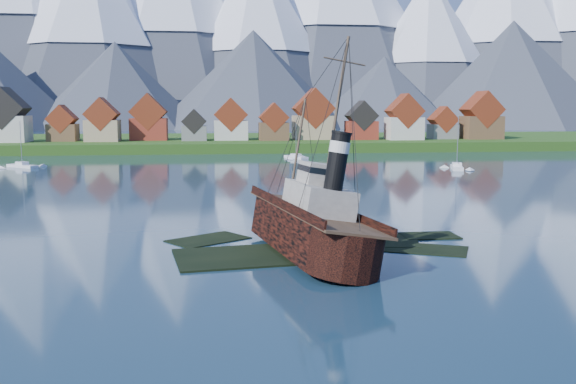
{
  "coord_description": "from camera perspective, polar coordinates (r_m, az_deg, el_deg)",
  "views": [
    {
      "loc": [
        -8.5,
        -61.33,
        14.05
      ],
      "look_at": [
        -0.45,
        6.0,
        5.0
      ],
      "focal_mm": 40.0,
      "sensor_mm": 36.0,
      "label": 1
    }
  ],
  "objects": [
    {
      "name": "tugboat_wreck",
      "position": [
        62.94,
        1.39,
        -2.75
      ],
      "size": [
        6.37,
        27.45,
        21.75
      ],
      "rotation": [
        0.0,
        0.16,
        0.18
      ],
      "color": "black",
      "rests_on": "ground"
    },
    {
      "name": "shore_bank",
      "position": [
        231.91,
        -4.72,
        4.1
      ],
      "size": [
        600.0,
        80.0,
        3.2
      ],
      "primitive_type": "cube",
      "color": "#274C15",
      "rests_on": "ground"
    },
    {
      "name": "town",
      "position": [
        214.99,
        -13.47,
        6.05
      ],
      "size": [
        250.96,
        16.69,
        17.3
      ],
      "color": "maroon",
      "rests_on": "ground"
    },
    {
      "name": "seawall",
      "position": [
        194.03,
        -4.3,
        3.43
      ],
      "size": [
        600.0,
        2.5,
        2.0
      ],
      "primitive_type": "cube",
      "color": "#3F3D38",
      "rests_on": "ground"
    },
    {
      "name": "sailboat_c",
      "position": [
        161.19,
        -22.55,
        2.11
      ],
      "size": [
        8.2,
        7.11,
        11.25
      ],
      "rotation": [
        0.0,
        0.0,
        0.9
      ],
      "color": "white",
      "rests_on": "ground"
    },
    {
      "name": "ground",
      "position": [
        63.49,
        1.05,
        -5.18
      ],
      "size": [
        1400.0,
        1400.0,
        0.0
      ],
      "primitive_type": "plane",
      "color": "#183245",
      "rests_on": "ground"
    },
    {
      "name": "mountains",
      "position": [
        547.85,
        -6.17,
        15.46
      ],
      "size": [
        965.0,
        340.0,
        205.0
      ],
      "color": "#2D333D",
      "rests_on": "ground"
    },
    {
      "name": "sailboat_d",
      "position": [
        149.66,
        14.77,
        2.07
      ],
      "size": [
        4.9,
        9.48,
        12.57
      ],
      "rotation": [
        0.0,
        0.0,
        -0.3
      ],
      "color": "white",
      "rests_on": "ground"
    },
    {
      "name": "shoal",
      "position": [
        65.9,
        2.33,
        -5.02
      ],
      "size": [
        31.71,
        21.24,
        1.14
      ],
      "color": "black",
      "rests_on": "ground"
    },
    {
      "name": "sailboat_e",
      "position": [
        175.22,
        0.71,
        3.08
      ],
      "size": [
        5.8,
        9.48,
        10.8
      ],
      "rotation": [
        0.0,
        0.0,
        0.4
      ],
      "color": "white",
      "rests_on": "ground"
    }
  ]
}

